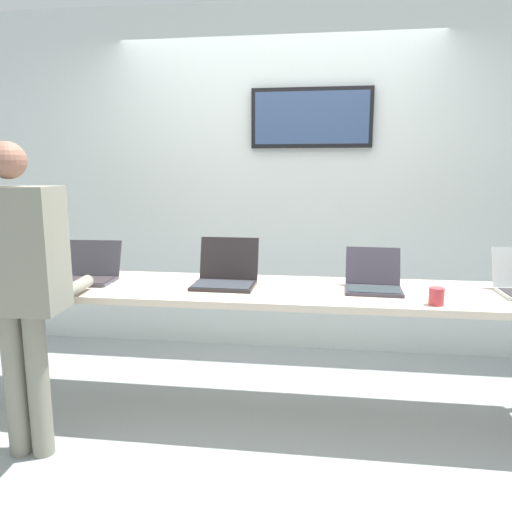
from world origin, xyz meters
TOP-DOWN VIEW (x-y plane):
  - ground at (0.00, 0.00)m, footprint 8.00×8.00m
  - back_wall at (0.01, 1.13)m, footprint 8.00×0.11m
  - workbench at (0.00, 0.00)m, footprint 3.58×0.70m
  - equipment_box at (-1.54, 0.06)m, footprint 0.39×0.35m
  - laptop_station_0 at (-1.11, 0.03)m, footprint 0.39×0.34m
  - laptop_station_1 at (-0.21, 0.04)m, footprint 0.37×0.35m
  - laptop_station_2 at (0.67, 0.04)m, footprint 0.33×0.34m
  - person at (-1.13, -0.62)m, footprint 0.47×0.61m
  - coffee_mug at (0.97, -0.25)m, footprint 0.08×0.08m
  - paper_sheet at (-0.81, -0.17)m, footprint 0.24×0.31m

SIDE VIEW (x-z plane):
  - ground at x=0.00m, z-range -0.04..0.00m
  - workbench at x=0.00m, z-range 0.35..1.13m
  - paper_sheet at x=-0.81m, z-range 0.79..0.79m
  - coffee_mug at x=0.97m, z-range 0.79..0.88m
  - laptop_station_2 at x=0.67m, z-range 0.72..0.96m
  - laptop_station_0 at x=-1.11m, z-range 0.72..0.96m
  - laptop_station_1 at x=-0.21m, z-range 0.71..0.99m
  - equipment_box at x=-1.54m, z-range 0.79..1.11m
  - person at x=-1.13m, z-range 0.17..1.78m
  - back_wall at x=0.01m, z-range 0.01..2.77m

